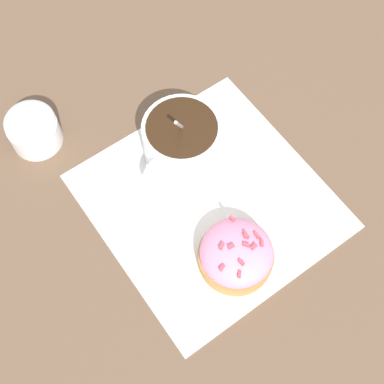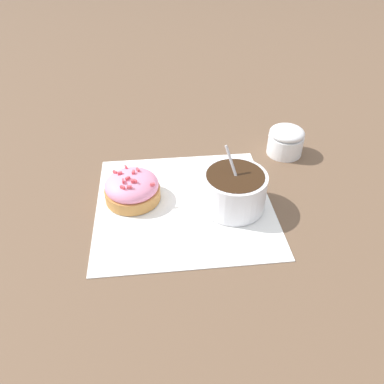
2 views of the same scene
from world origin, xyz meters
name	(u,v)px [view 2 (image 2 of 2)]	position (x,y,z in m)	size (l,w,h in m)	color
ground_plane	(182,205)	(0.00, 0.00, 0.00)	(3.00, 3.00, 0.00)	brown
paper_napkin	(182,204)	(0.00, 0.00, 0.00)	(0.29, 0.28, 0.00)	white
coffee_cup	(231,189)	(0.07, -0.01, 0.03)	(0.09, 0.11, 0.10)	white
frosted_pastry	(130,188)	(-0.08, 0.01, 0.02)	(0.09, 0.09, 0.05)	#C18442
sugar_bowl	(284,140)	(0.19, 0.14, 0.03)	(0.06, 0.06, 0.05)	white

